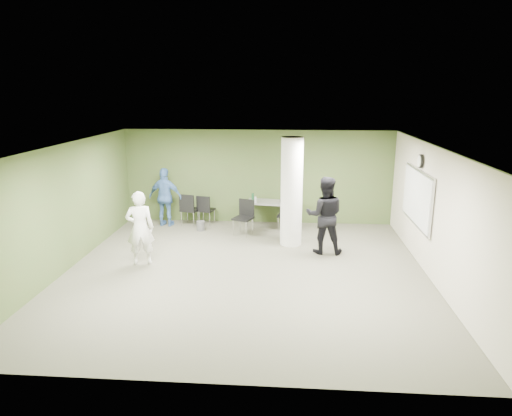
# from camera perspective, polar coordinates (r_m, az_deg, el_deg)

# --- Properties ---
(floor) EXTENTS (8.00, 8.00, 0.00)m
(floor) POSITION_cam_1_polar(r_m,az_deg,el_deg) (10.25, -1.33, -8.00)
(floor) COLOR #585645
(floor) RESTS_ON ground
(ceiling) EXTENTS (8.00, 8.00, 0.00)m
(ceiling) POSITION_cam_1_polar(r_m,az_deg,el_deg) (9.53, -1.43, 7.73)
(ceiling) COLOR white
(ceiling) RESTS_ON wall_back
(wall_back) EXTENTS (8.00, 2.80, 0.02)m
(wall_back) POSITION_cam_1_polar(r_m,az_deg,el_deg) (13.69, 0.26, 3.91)
(wall_back) COLOR #445E2C
(wall_back) RESTS_ON floor
(wall_left) EXTENTS (0.02, 8.00, 2.80)m
(wall_left) POSITION_cam_1_polar(r_m,az_deg,el_deg) (10.94, -22.73, 0.01)
(wall_left) COLOR #445E2C
(wall_left) RESTS_ON floor
(wall_right_cream) EXTENTS (0.02, 8.00, 2.80)m
(wall_right_cream) POSITION_cam_1_polar(r_m,az_deg,el_deg) (10.22, 21.54, -0.83)
(wall_right_cream) COLOR beige
(wall_right_cream) RESTS_ON floor
(column) EXTENTS (0.56, 0.56, 2.80)m
(column) POSITION_cam_1_polar(r_m,az_deg,el_deg) (11.70, 4.47, 2.01)
(column) COLOR silver
(column) RESTS_ON floor
(whiteboard) EXTENTS (0.05, 2.30, 1.30)m
(whiteboard) POSITION_cam_1_polar(r_m,az_deg,el_deg) (11.30, 19.47, 1.28)
(whiteboard) COLOR silver
(whiteboard) RESTS_ON wall_right_cream
(wall_clock) EXTENTS (0.06, 0.32, 0.32)m
(wall_clock) POSITION_cam_1_polar(r_m,az_deg,el_deg) (11.14, 19.85, 5.53)
(wall_clock) COLOR black
(wall_clock) RESTS_ON wall_right_cream
(folding_table) EXTENTS (1.66, 0.91, 1.00)m
(folding_table) POSITION_cam_1_polar(r_m,az_deg,el_deg) (13.37, 2.07, 0.57)
(folding_table) COLOR gray
(folding_table) RESTS_ON floor
(wastebasket) EXTENTS (0.24, 0.24, 0.28)m
(wastebasket) POSITION_cam_1_polar(r_m,az_deg,el_deg) (13.22, -6.91, -2.22)
(wastebasket) COLOR #4C4C4C
(wastebasket) RESTS_ON floor
(chair_back_left) EXTENTS (0.59, 0.59, 0.97)m
(chair_back_left) POSITION_cam_1_polar(r_m,az_deg,el_deg) (13.61, -8.40, 0.10)
(chair_back_left) COLOR black
(chair_back_left) RESTS_ON floor
(chair_back_right) EXTENTS (0.54, 0.54, 0.90)m
(chair_back_right) POSITION_cam_1_polar(r_m,az_deg,el_deg) (13.66, -6.39, 0.03)
(chair_back_right) COLOR black
(chair_back_right) RESTS_ON floor
(chair_table_left) EXTENTS (0.63, 0.63, 0.97)m
(chair_table_left) POSITION_cam_1_polar(r_m,az_deg,el_deg) (12.71, -1.45, -0.79)
(chair_table_left) COLOR black
(chair_table_left) RESTS_ON floor
(chair_table_right) EXTENTS (0.50, 0.50, 0.86)m
(chair_table_right) POSITION_cam_1_polar(r_m,az_deg,el_deg) (13.20, 3.78, -0.53)
(chair_table_right) COLOR black
(chair_table_right) RESTS_ON floor
(woman_white) EXTENTS (0.72, 0.57, 1.73)m
(woman_white) POSITION_cam_1_polar(r_m,az_deg,el_deg) (10.77, -14.30, -2.46)
(woman_white) COLOR white
(woman_white) RESTS_ON floor
(man_black) EXTENTS (0.96, 0.76, 1.92)m
(man_black) POSITION_cam_1_polar(r_m,az_deg,el_deg) (11.27, 8.57, -0.91)
(man_black) COLOR black
(man_black) RESTS_ON floor
(man_blue) EXTENTS (1.07, 0.56, 1.74)m
(man_blue) POSITION_cam_1_polar(r_m,az_deg,el_deg) (13.67, -11.24, 1.33)
(man_blue) COLOR #456FAC
(man_blue) RESTS_ON floor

